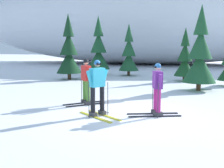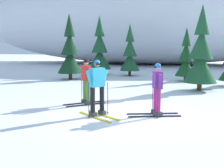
% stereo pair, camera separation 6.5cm
% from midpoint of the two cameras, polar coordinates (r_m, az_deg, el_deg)
% --- Properties ---
extents(ground_plane, '(120.00, 120.00, 0.00)m').
position_cam_midpoint_polar(ground_plane, '(8.89, 2.23, -6.35)').
color(ground_plane, white).
extents(skier_purple_jacket, '(1.75, 0.99, 1.69)m').
position_cam_midpoint_polar(skier_purple_jacket, '(8.59, 9.47, -0.91)').
color(skier_purple_jacket, black).
rests_on(skier_purple_jacket, ground).
extents(skier_cyan_jacket, '(1.61, 1.35, 1.80)m').
position_cam_midpoint_polar(skier_cyan_jacket, '(8.40, -3.35, -0.53)').
color(skier_cyan_jacket, gold).
rests_on(skier_cyan_jacket, ground).
extents(skier_red_jacket, '(1.47, 1.40, 1.75)m').
position_cam_midpoint_polar(skier_red_jacket, '(10.22, -5.79, 0.82)').
color(skier_red_jacket, black).
rests_on(skier_red_jacket, ground).
extents(pine_tree_far_left, '(1.70, 1.70, 4.41)m').
position_cam_midpoint_polar(pine_tree_far_left, '(18.20, -9.37, 6.76)').
color(pine_tree_far_left, '#47301E').
rests_on(pine_tree_far_left, ground).
extents(pine_tree_left, '(1.78, 1.78, 4.62)m').
position_cam_midpoint_polar(pine_tree_left, '(20.97, -3.00, 7.25)').
color(pine_tree_left, '#47301E').
rests_on(pine_tree_left, ground).
extents(pine_tree_center_left, '(1.53, 1.53, 3.96)m').
position_cam_midpoint_polar(pine_tree_center_left, '(20.38, 3.54, 6.45)').
color(pine_tree_center_left, '#47301E').
rests_on(pine_tree_center_left, ground).
extents(pine_tree_center_right, '(1.33, 1.33, 3.44)m').
position_cam_midpoint_polar(pine_tree_center_right, '(17.69, 15.29, 5.24)').
color(pine_tree_center_right, '#47301E').
rests_on(pine_tree_center_right, ground).
extents(pine_tree_right, '(1.65, 1.65, 4.27)m').
position_cam_midpoint_polar(pine_tree_right, '(13.97, 18.27, 5.90)').
color(pine_tree_right, '#47301E').
rests_on(pine_tree_right, ground).
extents(snow_ridge_background, '(46.34, 20.16, 10.87)m').
position_cam_midpoint_polar(snow_ridge_background, '(35.17, 6.82, 13.22)').
color(snow_ridge_background, white).
rests_on(snow_ridge_background, ground).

